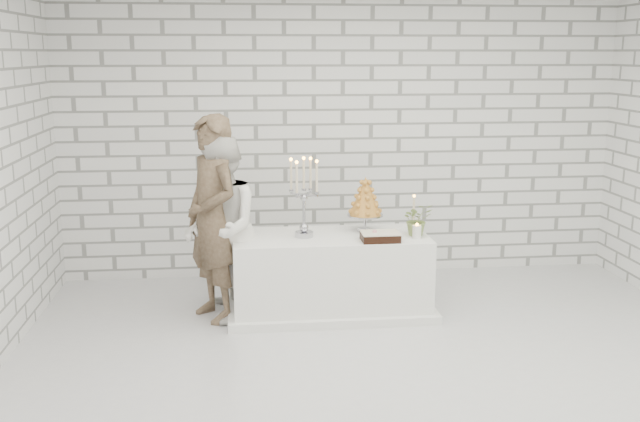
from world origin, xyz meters
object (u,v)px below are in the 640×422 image
(groom, at_px, (213,219))
(bride, at_px, (221,229))
(croquembouche, at_px, (365,204))
(cake_table, at_px, (331,274))
(candelabra, at_px, (304,197))

(groom, xyz_separation_m, bride, (0.07, -0.02, -0.09))
(groom, bearing_deg, croquembouche, 64.72)
(groom, height_order, bride, groom)
(cake_table, bearing_deg, bride, -177.56)
(bride, distance_m, candelabra, 0.81)
(candelabra, bearing_deg, bride, -178.48)
(cake_table, distance_m, bride, 1.11)
(groom, height_order, croquembouche, groom)
(bride, bearing_deg, croquembouche, 89.30)
(croquembouche, bearing_deg, groom, -174.17)
(bride, distance_m, croquembouche, 1.37)
(cake_table, bearing_deg, croquembouche, 19.68)
(bride, bearing_deg, groom, -113.87)
(cake_table, height_order, candelabra, candelabra)
(croquembouche, bearing_deg, cake_table, -160.32)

